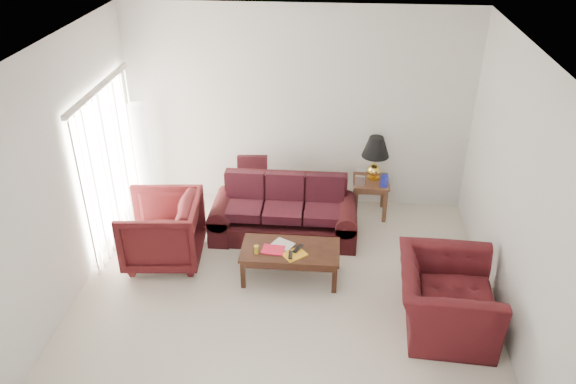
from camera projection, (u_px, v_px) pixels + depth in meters
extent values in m
plane|color=beige|center=(282.00, 303.00, 6.72)|extent=(5.00, 5.00, 0.00)
cube|color=silver|center=(111.00, 166.00, 7.49)|extent=(0.10, 2.00, 2.16)
cube|color=black|center=(252.00, 170.00, 8.24)|extent=(0.45, 0.24, 0.45)
cube|color=silver|center=(360.00, 180.00, 8.07)|extent=(0.14, 0.07, 0.14)
cylinder|color=#171F98|center=(384.00, 181.00, 8.02)|extent=(0.13, 0.13, 0.17)
cube|color=silver|center=(361.00, 170.00, 8.33)|extent=(0.15, 0.18, 0.06)
imported|color=#400E11|center=(162.00, 230.00, 7.28)|extent=(1.07, 1.05, 0.90)
imported|color=#3B0D10|center=(446.00, 298.00, 6.20)|extent=(1.12, 1.27, 0.79)
cube|color=red|center=(273.00, 250.00, 6.92)|extent=(0.29, 0.23, 0.02)
cube|color=silver|center=(283.00, 244.00, 7.03)|extent=(0.32, 0.29, 0.01)
cube|color=orange|center=(295.00, 254.00, 6.84)|extent=(0.34, 0.33, 0.02)
cube|color=black|center=(291.00, 255.00, 6.80)|extent=(0.05, 0.16, 0.02)
cube|color=black|center=(298.00, 248.00, 6.91)|extent=(0.12, 0.19, 0.02)
cylinder|color=gold|center=(257.00, 250.00, 6.85)|extent=(0.06, 0.06, 0.11)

